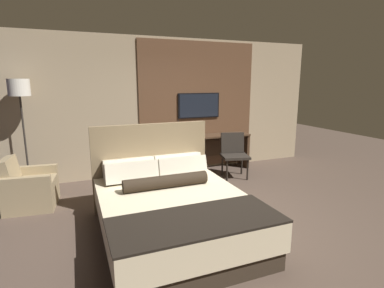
{
  "coord_description": "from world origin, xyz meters",
  "views": [
    {
      "loc": [
        -1.7,
        -3.46,
        1.92
      ],
      "look_at": [
        0.12,
        1.07,
        0.9
      ],
      "focal_mm": 28.0,
      "sensor_mm": 36.0,
      "label": 1
    }
  ],
  "objects_px": {
    "vase_tall": "(178,128)",
    "bed": "(172,209)",
    "armchair_by_window": "(30,190)",
    "floor_lamp": "(20,97)",
    "desk_chair": "(234,151)",
    "desk": "(202,146)",
    "tv": "(199,105)"
  },
  "relations": [
    {
      "from": "vase_tall",
      "to": "bed",
      "type": "bearing_deg",
      "value": -111.37
    },
    {
      "from": "armchair_by_window",
      "to": "floor_lamp",
      "type": "xyz_separation_m",
      "value": [
        -0.08,
        0.73,
        1.38
      ]
    },
    {
      "from": "bed",
      "to": "desk_chair",
      "type": "height_order",
      "value": "bed"
    },
    {
      "from": "armchair_by_window",
      "to": "bed",
      "type": "bearing_deg",
      "value": -126.32
    },
    {
      "from": "desk",
      "to": "vase_tall",
      "type": "bearing_deg",
      "value": -170.69
    },
    {
      "from": "bed",
      "to": "desk",
      "type": "distance_m",
      "value": 2.85
    },
    {
      "from": "bed",
      "to": "vase_tall",
      "type": "height_order",
      "value": "bed"
    },
    {
      "from": "desk_chair",
      "to": "vase_tall",
      "type": "xyz_separation_m",
      "value": [
        -1.02,
        0.51,
        0.46
      ]
    },
    {
      "from": "bed",
      "to": "desk",
      "type": "relative_size",
      "value": 1.06
    },
    {
      "from": "armchair_by_window",
      "to": "vase_tall",
      "type": "height_order",
      "value": "vase_tall"
    },
    {
      "from": "bed",
      "to": "desk",
      "type": "xyz_separation_m",
      "value": [
        1.48,
        2.42,
        0.2
      ]
    },
    {
      "from": "tv",
      "to": "floor_lamp",
      "type": "relative_size",
      "value": 0.48
    },
    {
      "from": "tv",
      "to": "vase_tall",
      "type": "relative_size",
      "value": 2.34
    },
    {
      "from": "tv",
      "to": "vase_tall",
      "type": "height_order",
      "value": "tv"
    },
    {
      "from": "bed",
      "to": "tv",
      "type": "height_order",
      "value": "tv"
    },
    {
      "from": "desk",
      "to": "floor_lamp",
      "type": "bearing_deg",
      "value": -178.78
    },
    {
      "from": "armchair_by_window",
      "to": "floor_lamp",
      "type": "relative_size",
      "value": 0.41
    },
    {
      "from": "desk",
      "to": "armchair_by_window",
      "type": "xyz_separation_m",
      "value": [
        -3.26,
        -0.8,
        -0.26
      ]
    },
    {
      "from": "desk",
      "to": "floor_lamp",
      "type": "height_order",
      "value": "floor_lamp"
    },
    {
      "from": "bed",
      "to": "desk_chair",
      "type": "distance_m",
      "value": 2.65
    },
    {
      "from": "desk_chair",
      "to": "armchair_by_window",
      "type": "height_order",
      "value": "desk_chair"
    },
    {
      "from": "tv",
      "to": "floor_lamp",
      "type": "bearing_deg",
      "value": -175.75
    },
    {
      "from": "tv",
      "to": "desk_chair",
      "type": "distance_m",
      "value": 1.26
    },
    {
      "from": "desk_chair",
      "to": "armchair_by_window",
      "type": "bearing_deg",
      "value": -162.88
    },
    {
      "from": "desk_chair",
      "to": "floor_lamp",
      "type": "height_order",
      "value": "floor_lamp"
    },
    {
      "from": "desk_chair",
      "to": "vase_tall",
      "type": "height_order",
      "value": "vase_tall"
    },
    {
      "from": "bed",
      "to": "desk_chair",
      "type": "relative_size",
      "value": 2.51
    },
    {
      "from": "floor_lamp",
      "to": "desk_chair",
      "type": "bearing_deg",
      "value": -8.02
    },
    {
      "from": "bed",
      "to": "armchair_by_window",
      "type": "relative_size",
      "value": 2.78
    },
    {
      "from": "desk_chair",
      "to": "floor_lamp",
      "type": "xyz_separation_m",
      "value": [
        -3.79,
        0.53,
        1.13
      ]
    },
    {
      "from": "desk_chair",
      "to": "armchair_by_window",
      "type": "relative_size",
      "value": 1.11
    },
    {
      "from": "desk_chair",
      "to": "tv",
      "type": "bearing_deg",
      "value": 133.7
    }
  ]
}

